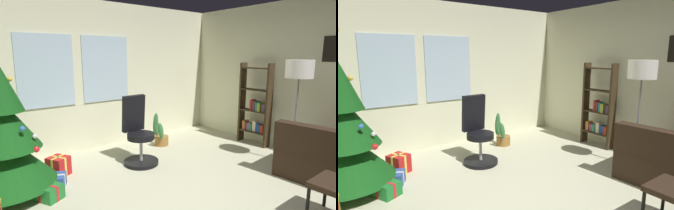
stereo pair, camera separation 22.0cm
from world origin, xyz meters
TOP-DOWN VIEW (x-y plane):
  - wall_back_with_windows at (-0.02, 2.93)m, footprint 5.31×0.12m
  - wall_right_with_frames at (2.71, -0.01)m, footprint 0.12×5.77m
  - holiday_tree at (-1.74, 1.85)m, footprint 1.16×1.16m
  - gift_box_red at (-1.06, 2.10)m, footprint 0.35×0.36m
  - gift_box_green at (-1.39, 1.49)m, footprint 0.37×0.42m
  - gift_box_blue at (-1.27, 1.74)m, footprint 0.43×0.39m
  - office_chair at (0.12, 1.76)m, footprint 0.56×0.56m
  - bookshelf at (2.44, 1.16)m, footprint 0.18×0.64m
  - floor_lamp at (2.05, 0.16)m, footprint 0.41×0.41m
  - potted_plant at (0.92, 2.26)m, footprint 0.35×0.43m

SIDE VIEW (x-z plane):
  - gift_box_blue at x=-1.27m, z-range 0.00..0.18m
  - gift_box_green at x=-1.39m, z-range 0.00..0.19m
  - gift_box_red at x=-1.06m, z-range 0.00..0.28m
  - potted_plant at x=0.92m, z-range -0.10..0.53m
  - office_chair at x=0.12m, z-range -0.12..0.99m
  - holiday_tree at x=-1.74m, z-range -0.34..1.78m
  - bookshelf at x=2.44m, z-range -0.08..1.52m
  - wall_right_with_frames at x=2.71m, z-range 0.00..2.71m
  - wall_back_with_windows at x=-0.02m, z-range 0.01..2.72m
  - floor_lamp at x=2.05m, z-range 0.61..2.29m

